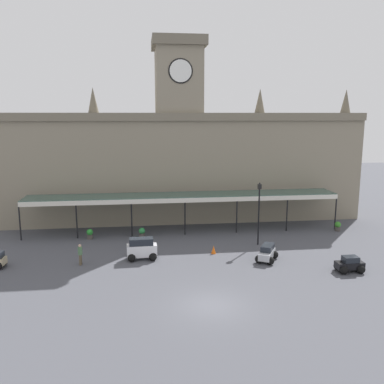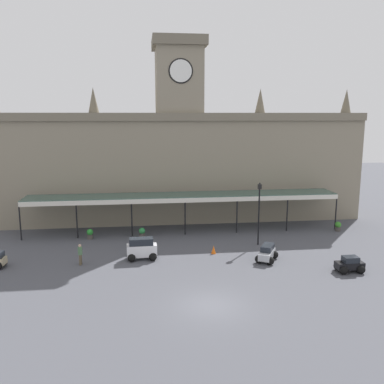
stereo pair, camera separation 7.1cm
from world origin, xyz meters
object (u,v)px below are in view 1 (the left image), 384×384
object	(u,v)px
victorian_lamppost	(259,207)
traffic_cone	(214,250)
car_black_sedan	(350,265)
planter_by_canopy	(90,234)
planter_forecourt_centre	(338,226)
car_white_van	(142,250)
pedestrian_crossing_forecourt	(80,254)
planter_near_kerb	(142,232)
car_silver_estate	(267,254)

from	to	relation	value
victorian_lamppost	traffic_cone	world-z (taller)	victorian_lamppost
car_black_sedan	planter_by_canopy	bearing A→B (deg)	151.96
planter_forecourt_centre	car_white_van	bearing A→B (deg)	-163.23
traffic_cone	victorian_lamppost	bearing A→B (deg)	23.54
pedestrian_crossing_forecourt	traffic_cone	world-z (taller)	pedestrian_crossing_forecourt
car_white_van	planter_near_kerb	xyz separation A→B (m)	(0.03, 6.04, -0.32)
car_white_van	car_silver_estate	world-z (taller)	car_white_van
victorian_lamppost	pedestrian_crossing_forecourt	bearing A→B (deg)	-168.00
traffic_cone	planter_forecourt_centre	world-z (taller)	planter_forecourt_centre
planter_by_canopy	planter_near_kerb	bearing A→B (deg)	-1.46
car_silver_estate	planter_forecourt_centre	distance (m)	12.15
pedestrian_crossing_forecourt	victorian_lamppost	world-z (taller)	victorian_lamppost
traffic_cone	car_silver_estate	bearing A→B (deg)	-28.81
car_black_sedan	pedestrian_crossing_forecourt	world-z (taller)	pedestrian_crossing_forecourt
car_white_van	pedestrian_crossing_forecourt	world-z (taller)	car_white_van
car_black_sedan	traffic_cone	distance (m)	10.72
planter_by_canopy	planter_near_kerb	xyz separation A→B (m)	(4.87, -0.12, 0.00)
car_white_van	planter_by_canopy	bearing A→B (deg)	128.13
car_white_van	car_silver_estate	size ratio (longest dim) A/B	1.00
planter_near_kerb	car_white_van	bearing A→B (deg)	-90.30
victorian_lamppost	planter_near_kerb	distance (m)	11.32
car_black_sedan	traffic_cone	bearing A→B (deg)	150.72
planter_forecourt_centre	traffic_cone	bearing A→B (deg)	-158.87
pedestrian_crossing_forecourt	victorian_lamppost	bearing A→B (deg)	12.00
car_black_sedan	planter_forecourt_centre	world-z (taller)	car_black_sedan
pedestrian_crossing_forecourt	planter_by_canopy	bearing A→B (deg)	90.69
car_black_sedan	planter_near_kerb	bearing A→B (deg)	145.24
car_silver_estate	planter_forecourt_centre	xyz separation A→B (m)	(9.62, 7.42, -0.07)
car_silver_estate	planter_by_canopy	distance (m)	16.67
traffic_cone	planter_by_canopy	bearing A→B (deg)	153.04
planter_by_canopy	car_silver_estate	bearing A→B (deg)	-27.46
car_black_sedan	victorian_lamppost	bearing A→B (deg)	124.79
victorian_lamppost	traffic_cone	size ratio (longest dim) A/B	8.21
pedestrian_crossing_forecourt	victorian_lamppost	size ratio (longest dim) A/B	0.29
traffic_cone	car_white_van	bearing A→B (deg)	-173.79
car_black_sedan	pedestrian_crossing_forecourt	distance (m)	20.49
car_black_sedan	planter_forecourt_centre	distance (m)	11.31
traffic_cone	planter_by_canopy	size ratio (longest dim) A/B	0.72
car_black_sedan	planter_by_canopy	xyz separation A→B (m)	(-20.19, 10.75, -0.01)
planter_by_canopy	planter_forecourt_centre	size ratio (longest dim) A/B	1.00
car_black_sedan	car_white_van	distance (m)	16.02
car_black_sedan	victorian_lamppost	distance (m)	9.20
car_white_van	car_silver_estate	distance (m)	10.07
planter_near_kerb	pedestrian_crossing_forecourt	bearing A→B (deg)	-125.56
pedestrian_crossing_forecourt	car_silver_estate	bearing A→B (deg)	-3.36
planter_near_kerb	car_black_sedan	bearing A→B (deg)	-34.76
car_black_sedan	pedestrian_crossing_forecourt	bearing A→B (deg)	168.94
car_silver_estate	planter_near_kerb	distance (m)	12.48
car_white_van	victorian_lamppost	bearing A→B (deg)	13.86
pedestrian_crossing_forecourt	planter_by_canopy	distance (m)	6.84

